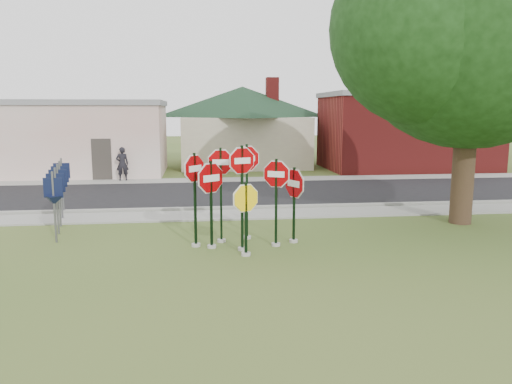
{
  "coord_description": "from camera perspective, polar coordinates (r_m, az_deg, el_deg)",
  "views": [
    {
      "loc": [
        -1.01,
        -11.62,
        3.67
      ],
      "look_at": [
        0.57,
        2.0,
        1.41
      ],
      "focal_mm": 35.0,
      "sensor_mm": 36.0,
      "label": 1
    }
  ],
  "objects": [
    {
      "name": "building_stucco",
      "position": [
        30.71,
        -21.83,
        5.87
      ],
      "size": [
        12.2,
        6.2,
        4.2
      ],
      "color": "silver",
      "rests_on": "ground"
    },
    {
      "name": "stop_sign_yellow",
      "position": [
        12.54,
        -1.17,
        -2.23
      ],
      "size": [
        0.91,
        0.43,
        1.98
      ],
      "color": "#9C9991",
      "rests_on": "ground"
    },
    {
      "name": "building_brick",
      "position": [
        32.83,
        16.82,
        6.77
      ],
      "size": [
        10.2,
        6.2,
        4.75
      ],
      "color": "maroon",
      "rests_on": "ground"
    },
    {
      "name": "route_sign_row",
      "position": [
        16.88,
        -21.63,
        0.37
      ],
      "size": [
        1.43,
        4.63,
        2.0
      ],
      "color": "#59595E",
      "rests_on": "ground"
    },
    {
      "name": "oak_tree",
      "position": [
        17.56,
        23.6,
        17.51
      ],
      "size": [
        11.51,
        10.91,
        10.35
      ],
      "color": "black",
      "rests_on": "ground"
    },
    {
      "name": "stop_sign_far_right",
      "position": [
        13.81,
        4.38,
        -0.33
      ],
      "size": [
        0.51,
        1.02,
        2.23
      ],
      "color": "#9C9991",
      "rests_on": "ground"
    },
    {
      "name": "stop_sign_back_right",
      "position": [
        14.11,
        -1.06,
        1.57
      ],
      "size": [
        1.0,
        0.24,
        2.82
      ],
      "color": "#9C9991",
      "rests_on": "ground"
    },
    {
      "name": "curb",
      "position": [
        18.5,
        -3.39,
        -1.86
      ],
      "size": [
        60.0,
        0.2,
        0.14
      ],
      "primitive_type": "cube",
      "color": "gray",
      "rests_on": "ground"
    },
    {
      "name": "stop_sign_far_left",
      "position": [
        13.4,
        -7.01,
        0.59
      ],
      "size": [
        0.7,
        0.77,
        2.65
      ],
      "color": "#9C9991",
      "rests_on": "ground"
    },
    {
      "name": "stop_sign_center",
      "position": [
        12.92,
        -1.6,
        0.92
      ],
      "size": [
        0.92,
        0.35,
        2.87
      ],
      "color": "#9C9991",
      "rests_on": "ground"
    },
    {
      "name": "ground",
      "position": [
        12.23,
        -1.61,
        -8.1
      ],
      "size": [
        120.0,
        120.0,
        0.0
      ],
      "primitive_type": "plane",
      "color": "#3D5720",
      "rests_on": "ground"
    },
    {
      "name": "road",
      "position": [
        21.95,
        -3.91,
        -0.22
      ],
      "size": [
        60.0,
        7.0,
        0.04
      ],
      "primitive_type": "cube",
      "color": "black",
      "rests_on": "ground"
    },
    {
      "name": "pedestrian",
      "position": [
        26.64,
        -15.03,
        3.14
      ],
      "size": [
        0.7,
        0.54,
        1.73
      ],
      "primitive_type": "imported",
      "rotation": [
        0.0,
        0.0,
        3.35
      ],
      "color": "black",
      "rests_on": "sidewalk_far"
    },
    {
      "name": "building_house",
      "position": [
        33.75,
        -1.54,
        9.33
      ],
      "size": [
        11.6,
        11.6,
        6.2
      ],
      "color": "#B9B193",
      "rests_on": "ground"
    },
    {
      "name": "sidewalk_far",
      "position": [
        26.19,
        -4.37,
        1.36
      ],
      "size": [
        60.0,
        1.6,
        0.06
      ],
      "primitive_type": "cube",
      "color": "gray",
      "rests_on": "ground"
    },
    {
      "name": "stop_sign_left",
      "position": [
        13.23,
        -5.17,
        -0.0
      ],
      "size": [
        0.93,
        0.68,
        2.46
      ],
      "color": "#9C9991",
      "rests_on": "ground"
    },
    {
      "name": "stop_sign_right",
      "position": [
        13.38,
        2.33,
        0.12
      ],
      "size": [
        0.91,
        0.46,
        2.48
      ],
      "color": "#9C9991",
      "rests_on": "ground"
    },
    {
      "name": "bg_tree_right",
      "position": [
        44.14,
        25.27,
        10.98
      ],
      "size": [
        5.6,
        5.6,
        8.4
      ],
      "color": "black",
      "rests_on": "ground"
    },
    {
      "name": "sidewalk_near",
      "position": [
        17.53,
        -3.2,
        -2.63
      ],
      "size": [
        60.0,
        1.6,
        0.06
      ],
      "primitive_type": "cube",
      "color": "gray",
      "rests_on": "ground"
    },
    {
      "name": "stop_sign_back_left",
      "position": [
        13.78,
        -4.04,
        1.1
      ],
      "size": [
        0.98,
        0.24,
        2.74
      ],
      "color": "#9C9991",
      "rests_on": "ground"
    }
  ]
}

